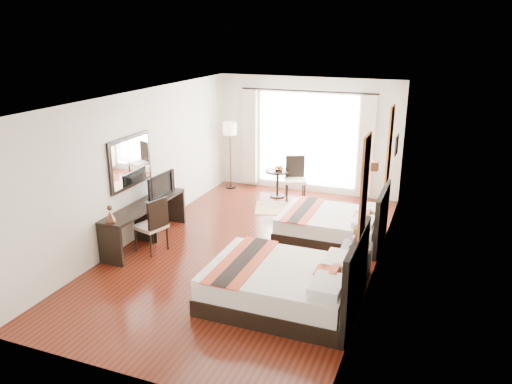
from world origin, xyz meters
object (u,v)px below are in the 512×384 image
(nightstand, at_px, (355,263))
(console_desk, at_px, (145,223))
(bed_near, at_px, (287,284))
(vase, at_px, (353,249))
(television, at_px, (158,185))
(window_chair, at_px, (295,187))
(floor_lamp, at_px, (230,133))
(bed_far, at_px, (334,225))
(desk_chair, at_px, (152,235))
(fruit_bowl, at_px, (279,169))
(side_table, at_px, (277,183))
(table_lamp, at_px, (360,234))

(nightstand, relative_size, console_desk, 0.26)
(bed_near, distance_m, vase, 1.32)
(television, bearing_deg, nightstand, -93.49)
(bed_near, relative_size, window_chair, 2.14)
(bed_near, xyz_separation_m, vase, (0.76, 1.05, 0.25))
(bed_near, relative_size, floor_lamp, 1.31)
(bed_far, relative_size, console_desk, 0.89)
(television, relative_size, floor_lamp, 0.49)
(vase, relative_size, desk_chair, 0.13)
(vase, bearing_deg, bed_far, 112.29)
(vase, distance_m, window_chair, 4.05)
(bed_near, distance_m, floor_lamp, 5.83)
(desk_chair, distance_m, fruit_bowl, 3.90)
(nightstand, relative_size, floor_lamp, 0.34)
(desk_chair, height_order, window_chair, same)
(console_desk, bearing_deg, side_table, 66.58)
(side_table, bearing_deg, console_desk, -113.42)
(vase, xyz_separation_m, console_desk, (-3.96, 0.15, -0.19))
(desk_chair, xyz_separation_m, fruit_bowl, (1.16, 3.70, 0.38))
(table_lamp, distance_m, floor_lamp, 5.33)
(vase, height_order, window_chair, window_chair)
(console_desk, distance_m, fruit_bowl, 3.71)
(table_lamp, xyz_separation_m, fruit_bowl, (-2.51, 3.32, -0.05))
(side_table, distance_m, fruit_bowl, 0.36)
(window_chair, bearing_deg, bed_near, -6.16)
(table_lamp, distance_m, window_chair, 3.93)
(bed_far, distance_m, fruit_bowl, 2.69)
(nightstand, bearing_deg, floor_lamp, 136.23)
(console_desk, distance_m, desk_chair, 0.48)
(nightstand, distance_m, side_table, 4.26)
(side_table, bearing_deg, floor_lamp, 170.04)
(bed_far, relative_size, fruit_bowl, 8.64)
(bed_far, bearing_deg, fruit_bowl, 132.72)
(television, distance_m, floor_lamp, 3.19)
(bed_far, distance_m, floor_lamp, 4.03)
(nightstand, xyz_separation_m, table_lamp, (0.04, 0.09, 0.47))
(floor_lamp, bearing_deg, side_table, -9.96)
(floor_lamp, bearing_deg, table_lamp, -42.76)
(nightstand, bearing_deg, table_lamp, 66.58)
(window_chair, bearing_deg, vase, 8.36)
(nightstand, relative_size, side_table, 0.86)
(bed_far, height_order, fruit_bowl, bed_far)
(side_table, bearing_deg, table_lamp, -52.80)
(bed_far, xyz_separation_m, side_table, (-1.84, 1.98, 0.05))
(fruit_bowl, bearing_deg, vase, -55.22)
(bed_near, distance_m, desk_chair, 2.98)
(vase, distance_m, floor_lamp, 5.44)
(nightstand, height_order, fruit_bowl, fruit_bowl)
(bed_near, distance_m, bed_far, 2.62)
(console_desk, bearing_deg, fruit_bowl, 65.88)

